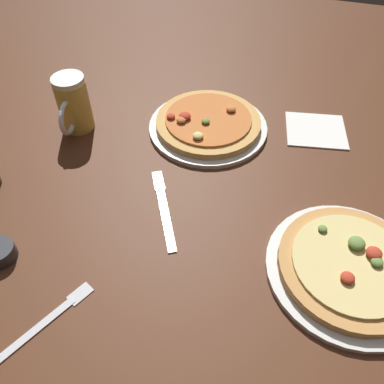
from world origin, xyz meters
TOP-DOWN VIEW (x-y plane):
  - ground_plane at (0.00, 0.00)m, footprint 2.40×2.40m
  - pizza_plate_near at (0.34, -0.09)m, footprint 0.31×0.31m
  - pizza_plate_far at (-0.03, 0.25)m, footprint 0.31×0.31m
  - beer_mug_dark at (-0.36, 0.15)m, footprint 0.08×0.14m
  - napkin_folded at (0.24, 0.32)m, footprint 0.17×0.16m
  - fork_left at (-0.16, -0.35)m, footprint 0.11×0.20m
  - knife_right at (-0.05, -0.05)m, footprint 0.13×0.21m

SIDE VIEW (x-z plane):
  - ground_plane at x=0.00m, z-range -0.03..0.00m
  - fork_left at x=-0.16m, z-range 0.00..0.01m
  - knife_right at x=-0.05m, z-range 0.00..0.01m
  - napkin_folded at x=0.24m, z-range 0.00..0.01m
  - pizza_plate_near at x=0.34m, z-range -0.01..0.04m
  - pizza_plate_far at x=-0.03m, z-range -0.01..0.04m
  - beer_mug_dark at x=-0.36m, z-range 0.00..0.15m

